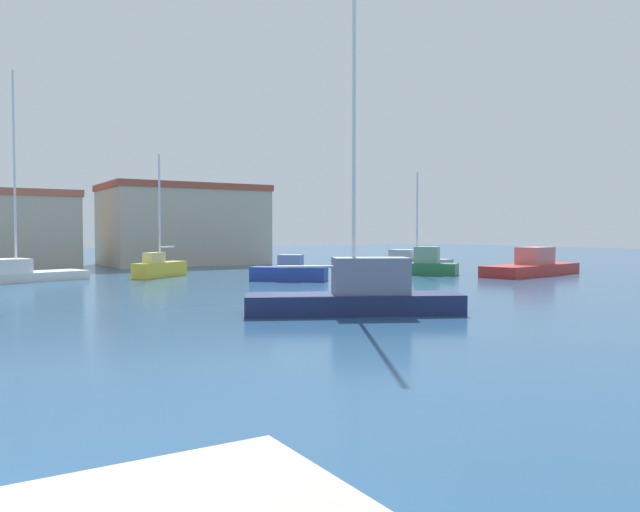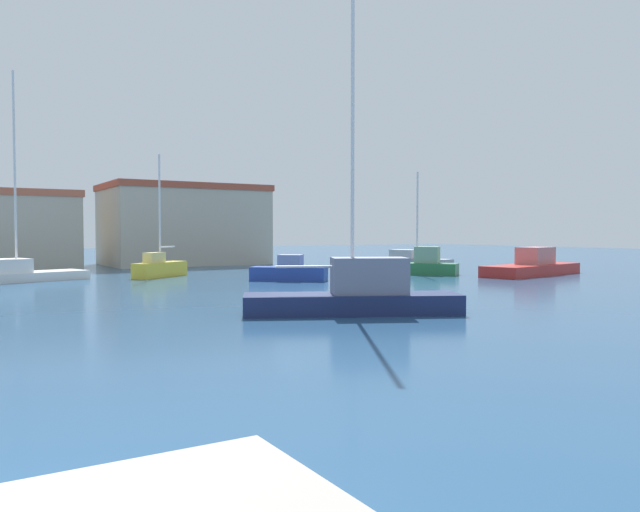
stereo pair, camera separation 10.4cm
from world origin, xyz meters
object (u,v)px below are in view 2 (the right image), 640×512
Objects in this scene: sailboat_yellow_behind_lamppost at (160,267)px; sailboat_white_outer_mooring at (13,272)px; sailboat_green_mid_harbor at (419,265)px; motorboat_blue_center_channel at (289,272)px; sailboat_navy_far_left at (358,293)px; motorboat_red_distant_north at (533,267)px; motorboat_grey_far_right at (411,261)px.

sailboat_white_outer_mooring is at bearing 174.56° from sailboat_yellow_behind_lamppost.
sailboat_green_mid_harbor is (22.49, -6.90, 0.08)m from sailboat_white_outer_mooring.
motorboat_blue_center_channel is at bearing -179.26° from sailboat_green_mid_harbor.
sailboat_white_outer_mooring is at bearing 112.45° from sailboat_navy_far_left.
motorboat_red_distant_north is at bearing -21.19° from sailboat_white_outer_mooring.
sailboat_navy_far_left is (8.41, -20.34, 0.19)m from sailboat_white_outer_mooring.
sailboat_white_outer_mooring is 22.01m from sailboat_navy_far_left.
motorboat_blue_center_channel is (4.69, 13.32, -0.19)m from sailboat_navy_far_left.
sailboat_white_outer_mooring reaches higher than motorboat_blue_center_channel.
sailboat_navy_far_left is at bearing -67.55° from sailboat_white_outer_mooring.
sailboat_navy_far_left is at bearing -136.32° from sailboat_green_mid_harbor.
motorboat_grey_far_right is at bearing 0.75° from sailboat_white_outer_mooring.
motorboat_grey_far_right is at bearing 46.78° from sailboat_navy_far_left.
sailboat_yellow_behind_lamppost is 0.84× the size of motorboat_red_distant_north.
sailboat_navy_far_left is at bearing -109.38° from motorboat_blue_center_channel.
sailboat_navy_far_left is 28.42m from motorboat_grey_far_right.
sailboat_green_mid_harbor is at bearing 43.68° from sailboat_navy_far_left.
sailboat_navy_far_left is 19.61m from sailboat_yellow_behind_lamppost.
sailboat_yellow_behind_lamppost reaches higher than motorboat_red_distant_north.
sailboat_navy_far_left is 1.87× the size of motorboat_grey_far_right.
sailboat_white_outer_mooring reaches higher than motorboat_red_distant_north.
motorboat_grey_far_right is 11.31m from motorboat_red_distant_north.
sailboat_navy_far_left is 1.61× the size of sailboat_yellow_behind_lamppost.
sailboat_green_mid_harbor is at bearing 0.74° from motorboat_blue_center_channel.
sailboat_yellow_behind_lamppost is at bearing 91.84° from sailboat_navy_far_left.
motorboat_grey_far_right is 0.72× the size of motorboat_red_distant_north.
sailboat_navy_far_left is (-14.08, -13.44, 0.11)m from sailboat_green_mid_harbor.
sailboat_green_mid_harbor is at bearing -126.54° from motorboat_grey_far_right.
motorboat_grey_far_right is (19.46, 20.71, -0.24)m from sailboat_navy_far_left.
sailboat_navy_far_left reaches higher than sailboat_white_outer_mooring.
sailboat_navy_far_left is at bearing -133.22° from motorboat_grey_far_right.
motorboat_red_distant_north is (20.44, -10.20, -0.08)m from sailboat_yellow_behind_lamppost.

